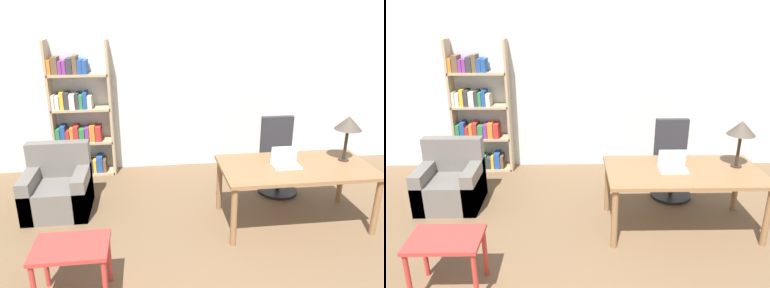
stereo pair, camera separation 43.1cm
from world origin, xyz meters
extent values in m
cube|color=silver|center=(0.00, 4.53, 1.35)|extent=(8.00, 0.06, 2.70)
cube|color=olive|center=(1.02, 2.57, 0.71)|extent=(1.76, 0.92, 0.04)
cylinder|color=olive|center=(0.20, 2.17, 0.35)|extent=(0.07, 0.07, 0.69)
cylinder|color=olive|center=(1.84, 2.17, 0.35)|extent=(0.07, 0.07, 0.69)
cylinder|color=olive|center=(0.20, 2.97, 0.35)|extent=(0.07, 0.07, 0.69)
cylinder|color=olive|center=(1.84, 2.97, 0.35)|extent=(0.07, 0.07, 0.69)
cube|color=silver|center=(0.90, 2.55, 0.74)|extent=(0.32, 0.20, 0.02)
cube|color=silver|center=(0.90, 2.64, 0.85)|extent=(0.32, 0.03, 0.20)
cube|color=#19233D|center=(0.90, 2.65, 0.85)|extent=(0.29, 0.02, 0.18)
cylinder|color=#2D2319|center=(1.66, 2.66, 0.74)|extent=(0.12, 0.12, 0.01)
cylinder|color=#2D2319|center=(1.66, 2.66, 0.93)|extent=(0.04, 0.04, 0.37)
cone|color=#4C4238|center=(1.66, 2.66, 1.20)|extent=(0.31, 0.31, 0.16)
cylinder|color=black|center=(1.12, 3.34, 0.02)|extent=(0.55, 0.55, 0.04)
cylinder|color=#262626|center=(1.12, 3.34, 0.21)|extent=(0.06, 0.06, 0.34)
cube|color=#2D2D33|center=(1.12, 3.34, 0.43)|extent=(0.47, 0.47, 0.10)
cube|color=#2D2D33|center=(1.12, 3.53, 0.77)|extent=(0.44, 0.08, 0.57)
cube|color=#B2332D|center=(-1.37, 1.55, 0.53)|extent=(0.64, 0.45, 0.04)
cylinder|color=#B2332D|center=(-1.66, 1.36, 0.26)|extent=(0.04, 0.04, 0.51)
cylinder|color=#B2332D|center=(-1.08, 1.36, 0.26)|extent=(0.04, 0.04, 0.51)
cylinder|color=#B2332D|center=(-1.66, 1.74, 0.26)|extent=(0.04, 0.04, 0.51)
cylinder|color=#B2332D|center=(-1.08, 1.74, 0.26)|extent=(0.04, 0.04, 0.51)
cube|color=#66605B|center=(-1.83, 3.15, 0.20)|extent=(0.78, 0.71, 0.39)
cube|color=#66605B|center=(-1.83, 3.42, 0.62)|extent=(0.78, 0.16, 0.46)
cube|color=#66605B|center=(-2.14, 3.15, 0.28)|extent=(0.16, 0.71, 0.55)
cube|color=#66605B|center=(-1.52, 3.15, 0.28)|extent=(0.16, 0.71, 0.55)
cube|color=tan|center=(-2.07, 4.34, 1.02)|extent=(0.04, 0.28, 2.05)
cube|color=tan|center=(-1.21, 4.34, 1.02)|extent=(0.04, 0.28, 2.05)
cube|color=tan|center=(-1.64, 4.34, 0.02)|extent=(0.86, 0.28, 0.04)
cube|color=gold|center=(-2.02, 4.34, 0.13)|extent=(0.06, 0.24, 0.19)
cube|color=brown|center=(-1.95, 4.34, 0.15)|extent=(0.05, 0.24, 0.23)
cube|color=#2D7F47|center=(-1.89, 4.34, 0.13)|extent=(0.05, 0.24, 0.19)
cube|color=#2D7F47|center=(-1.82, 4.34, 0.14)|extent=(0.07, 0.24, 0.21)
cube|color=#234C99|center=(-1.76, 4.34, 0.14)|extent=(0.04, 0.24, 0.22)
cube|color=gold|center=(-1.71, 4.34, 0.13)|extent=(0.05, 0.24, 0.19)
cube|color=#2D7F47|center=(-1.65, 4.34, 0.14)|extent=(0.06, 0.24, 0.21)
cube|color=#333338|center=(-1.57, 4.34, 0.13)|extent=(0.07, 0.24, 0.18)
cube|color=gold|center=(-1.51, 4.34, 0.14)|extent=(0.05, 0.24, 0.21)
cube|color=#234C99|center=(-1.44, 4.34, 0.16)|extent=(0.09, 0.24, 0.26)
cube|color=brown|center=(-1.36, 4.34, 0.14)|extent=(0.05, 0.24, 0.20)
cube|color=tan|center=(-1.64, 4.34, 0.53)|extent=(0.86, 0.28, 0.04)
cube|color=#2D7F47|center=(-2.02, 4.34, 0.66)|extent=(0.06, 0.24, 0.22)
cube|color=#234C99|center=(-1.94, 4.34, 0.68)|extent=(0.07, 0.24, 0.26)
cube|color=#B72D28|center=(-1.87, 4.34, 0.64)|extent=(0.05, 0.24, 0.18)
cube|color=orange|center=(-1.81, 4.34, 0.66)|extent=(0.05, 0.24, 0.22)
cube|color=#B72D28|center=(-1.75, 4.34, 0.67)|extent=(0.07, 0.24, 0.25)
cube|color=#2D7F47|center=(-1.66, 4.34, 0.65)|extent=(0.08, 0.24, 0.20)
cube|color=#7F338C|center=(-1.58, 4.34, 0.66)|extent=(0.06, 0.24, 0.22)
cube|color=orange|center=(-1.51, 4.34, 0.67)|extent=(0.08, 0.24, 0.24)
cube|color=#B72D28|center=(-1.42, 4.34, 0.66)|extent=(0.08, 0.24, 0.23)
cube|color=tan|center=(-1.64, 4.34, 1.04)|extent=(0.86, 0.28, 0.04)
cube|color=silver|center=(-2.03, 4.34, 1.17)|extent=(0.04, 0.24, 0.22)
cube|color=silver|center=(-1.97, 4.34, 1.16)|extent=(0.06, 0.24, 0.20)
cube|color=gold|center=(-1.90, 4.34, 1.19)|extent=(0.06, 0.24, 0.25)
cube|color=#333338|center=(-1.83, 4.34, 1.18)|extent=(0.06, 0.24, 0.24)
cube|color=silver|center=(-1.75, 4.34, 1.17)|extent=(0.08, 0.24, 0.22)
cube|color=#333338|center=(-1.68, 4.34, 1.18)|extent=(0.05, 0.24, 0.24)
cube|color=#2D7F47|center=(-1.63, 4.34, 1.17)|extent=(0.05, 0.24, 0.21)
cube|color=#234C99|center=(-1.57, 4.34, 1.18)|extent=(0.06, 0.24, 0.24)
cube|color=silver|center=(-1.50, 4.34, 1.16)|extent=(0.06, 0.24, 0.19)
cube|color=tan|center=(-1.64, 4.34, 1.56)|extent=(0.86, 0.28, 0.04)
cube|color=orange|center=(-2.02, 4.34, 1.68)|extent=(0.05, 0.24, 0.21)
cube|color=brown|center=(-1.94, 4.34, 1.69)|extent=(0.09, 0.24, 0.24)
cube|color=#7F338C|center=(-1.87, 4.34, 1.67)|extent=(0.05, 0.24, 0.19)
cube|color=#7F338C|center=(-1.82, 4.34, 1.67)|extent=(0.05, 0.24, 0.19)
cube|color=#333338|center=(-1.74, 4.34, 1.69)|extent=(0.08, 0.24, 0.22)
cube|color=brown|center=(-1.66, 4.34, 1.70)|extent=(0.06, 0.24, 0.26)
cube|color=#234C99|center=(-1.60, 4.34, 1.67)|extent=(0.06, 0.24, 0.20)
cube|color=#234C99|center=(-1.53, 4.34, 1.67)|extent=(0.06, 0.24, 0.19)
camera|label=1|loc=(-0.68, -1.26, 2.44)|focal=35.00mm
camera|label=2|loc=(-0.25, -1.29, 2.44)|focal=35.00mm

